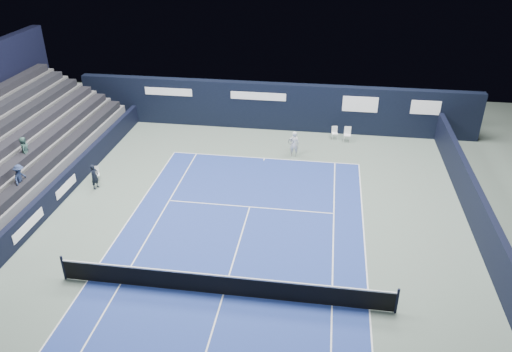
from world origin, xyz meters
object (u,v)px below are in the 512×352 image
(folding_chair_back_a, at_px, (335,130))
(tennis_net, at_px, (223,284))
(line_judge_chair, at_px, (96,173))
(tennis_player, at_px, (294,144))
(folding_chair_back_b, at_px, (347,133))

(folding_chair_back_a, distance_m, tennis_net, 15.94)
(line_judge_chair, bearing_deg, folding_chair_back_a, 7.86)
(line_judge_chair, distance_m, tennis_player, 11.27)
(folding_chair_back_b, xyz_separation_m, line_judge_chair, (-13.44, -7.24, -0.08))
(line_judge_chair, relative_size, tennis_net, 0.06)
(folding_chair_back_a, distance_m, tennis_player, 3.78)
(folding_chair_back_b, height_order, tennis_player, tennis_player)
(folding_chair_back_a, height_order, tennis_player, tennis_player)
(folding_chair_back_a, relative_size, tennis_net, 0.06)
(line_judge_chair, height_order, tennis_player, tennis_player)
(folding_chair_back_b, bearing_deg, line_judge_chair, -150.47)
(tennis_net, bearing_deg, tennis_player, 82.39)
(tennis_player, bearing_deg, tennis_net, -97.61)
(line_judge_chair, bearing_deg, tennis_player, 1.15)
(line_judge_chair, height_order, tennis_net, tennis_net)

